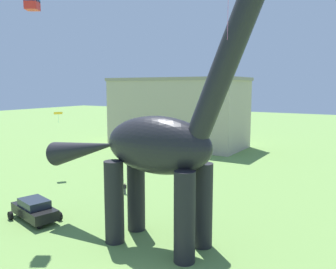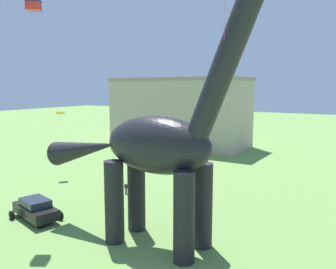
# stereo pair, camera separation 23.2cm
# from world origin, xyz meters

# --- Properties ---
(dinosaur_sculpture) EXTENTS (16.33, 3.46, 17.07)m
(dinosaur_sculpture) POSITION_xyz_m (-1.90, 5.88, 6.17)
(dinosaur_sculpture) COLOR black
(dinosaur_sculpture) RESTS_ON ground_plane
(parked_sedan_left) EXTENTS (4.51, 2.79, 1.55)m
(parked_sedan_left) POSITION_xyz_m (-11.57, 4.55, 0.81)
(parked_sedan_left) COLOR black
(parked_sedan_left) RESTS_ON ground_plane
(person_near_flyer) EXTENTS (0.37, 0.16, 0.99)m
(person_near_flyer) POSITION_xyz_m (-9.89, 12.92, 0.60)
(person_near_flyer) COLOR #2D3347
(person_near_flyer) RESTS_ON ground_plane
(kite_apex) EXTENTS (1.18, 1.18, 1.23)m
(kite_apex) POSITION_xyz_m (-11.71, 5.34, 15.45)
(kite_apex) COLOR #287AE5
(kite_high_left) EXTENTS (1.04, 1.08, 1.17)m
(kite_high_left) POSITION_xyz_m (-20.10, 14.67, 6.77)
(kite_high_left) COLOR orange
(background_building_block) EXTENTS (21.98, 9.63, 10.97)m
(background_building_block) POSITION_xyz_m (-18.95, 38.30, 5.49)
(background_building_block) COLOR #B7A893
(background_building_block) RESTS_ON ground_plane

